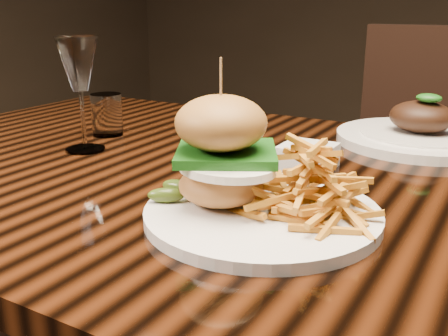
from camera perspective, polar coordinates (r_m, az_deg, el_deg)
The scene contains 7 objects.
dining_table at distance 0.86m, azimuth 5.10°, elevation -5.85°, with size 1.60×0.90×0.75m.
burger_plate at distance 0.65m, azimuth 4.10°, elevation -1.05°, with size 0.30×0.30×0.20m.
ramekin at distance 0.88m, azimuth 9.08°, elevation 1.25°, with size 0.08×0.08×0.04m, color silver.
wine_glass at distance 0.99m, azimuth -15.53°, elevation 10.49°, with size 0.08×0.08×0.21m.
water_tumbler at distance 1.11m, azimuth -12.63°, elevation 5.69°, with size 0.06×0.06×0.09m, color white.
far_dish at distance 1.10m, azimuth 20.52°, elevation 3.53°, with size 0.32×0.32×0.10m.
chair_far at distance 1.69m, azimuth 20.84°, elevation 0.05°, with size 0.46×0.47×0.95m.
Camera 1 is at (0.33, -0.72, 1.01)m, focal length 42.00 mm.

